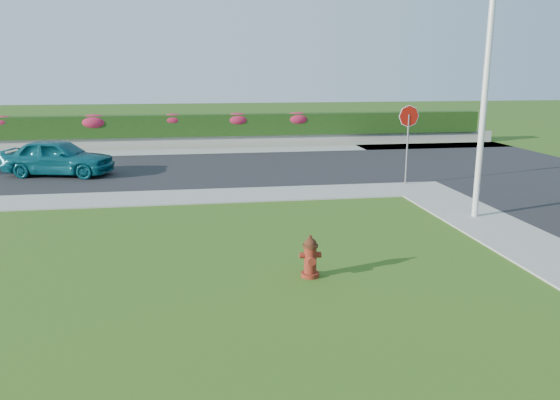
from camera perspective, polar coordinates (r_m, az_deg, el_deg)
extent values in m
plane|color=black|center=(8.96, -5.05, -12.57)|extent=(120.00, 120.00, 0.00)
cube|color=black|center=(22.83, -20.25, 2.75)|extent=(26.00, 8.00, 0.04)
cube|color=gray|center=(18.33, -26.23, -0.27)|extent=(24.00, 2.00, 0.04)
cube|color=gray|center=(19.02, 14.44, 1.16)|extent=(2.00, 2.00, 0.04)
cube|color=gray|center=(27.32, -9.99, 5.00)|extent=(34.00, 2.00, 0.04)
cube|color=gray|center=(28.77, -9.97, 5.98)|extent=(34.00, 0.40, 0.60)
cube|color=black|center=(28.78, -10.04, 7.69)|extent=(32.00, 0.90, 1.10)
cylinder|color=#561E0D|center=(10.73, 3.16, -7.77)|extent=(0.36, 0.36, 0.08)
cylinder|color=#561E0D|center=(10.62, 3.18, -6.19)|extent=(0.24, 0.24, 0.55)
cylinder|color=black|center=(10.53, 3.20, -4.79)|extent=(0.29, 0.29, 0.05)
sphere|color=black|center=(10.52, 3.20, -4.63)|extent=(0.24, 0.24, 0.24)
cylinder|color=black|center=(10.48, 3.21, -3.92)|extent=(0.07, 0.07, 0.07)
cylinder|color=#561E0D|center=(10.57, 2.34, -5.80)|extent=(0.11, 0.12, 0.12)
cylinder|color=#561E0D|center=(10.62, 4.03, -5.72)|extent=(0.11, 0.12, 0.12)
cylinder|color=#561E0D|center=(10.47, 3.33, -6.37)|extent=(0.16, 0.13, 0.16)
imported|color=#0C5462|center=(22.21, -22.16, 4.16)|extent=(4.31, 2.57, 1.38)
cylinder|color=silver|center=(15.35, 20.49, 8.83)|extent=(0.16, 0.16, 5.83)
cylinder|color=slate|center=(19.38, 13.13, 5.08)|extent=(0.06, 0.06, 2.45)
cylinder|color=#AC150B|center=(19.25, 13.32, 8.52)|extent=(0.71, 0.12, 0.71)
cylinder|color=white|center=(19.25, 13.32, 8.52)|extent=(0.75, 0.11, 0.76)
ellipsoid|color=#B11E36|center=(30.09, -26.98, 7.29)|extent=(1.18, 0.76, 0.59)
ellipsoid|color=#B11E36|center=(29.07, -18.83, 7.72)|extent=(1.54, 0.99, 0.77)
ellipsoid|color=#B11E36|center=(28.67, -11.14, 8.23)|extent=(1.24, 0.80, 0.62)
ellipsoid|color=#B11E36|center=(28.74, -4.46, 8.38)|extent=(1.42, 0.91, 0.71)
ellipsoid|color=#B11E36|center=(29.16, 1.81, 8.48)|extent=(1.44, 0.92, 0.72)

